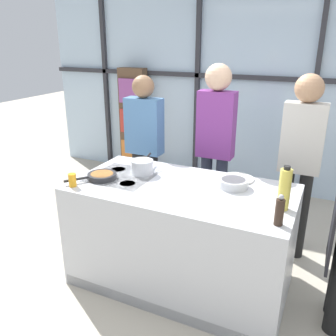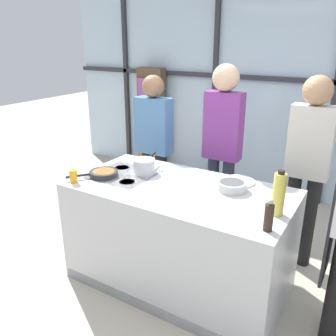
# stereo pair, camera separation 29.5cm
# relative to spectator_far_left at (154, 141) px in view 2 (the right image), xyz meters

# --- Properties ---
(ground_plane) EXTENTS (18.00, 18.00, 0.00)m
(ground_plane) POSITION_rel_spectator_far_left_xyz_m (0.80, -0.85, -0.96)
(ground_plane) COLOR #BCB29E
(back_window_wall) EXTENTS (6.40, 0.10, 2.80)m
(back_window_wall) POSITION_rel_spectator_far_left_xyz_m (0.80, 1.53, 0.44)
(back_window_wall) COLOR silver
(back_window_wall) RESTS_ON ground_plane
(bookshelf) EXTENTS (0.42, 0.19, 1.61)m
(bookshelf) POSITION_rel_spectator_far_left_xyz_m (-0.94, 1.35, -0.16)
(bookshelf) COLOR brown
(bookshelf) RESTS_ON ground_plane
(demo_island) EXTENTS (1.78, 0.93, 0.91)m
(demo_island) POSITION_rel_spectator_far_left_xyz_m (0.80, -0.85, -0.51)
(demo_island) COLOR silver
(demo_island) RESTS_ON ground_plane
(spectator_far_left) EXTENTS (0.40, 0.23, 1.67)m
(spectator_far_left) POSITION_rel_spectator_far_left_xyz_m (0.00, 0.00, 0.00)
(spectator_far_left) COLOR black
(spectator_far_left) RESTS_ON ground_plane
(spectator_center_left) EXTENTS (0.36, 0.25, 1.81)m
(spectator_center_left) POSITION_rel_spectator_far_left_xyz_m (0.80, 0.00, 0.12)
(spectator_center_left) COLOR #232838
(spectator_center_left) RESTS_ON ground_plane
(spectator_center_right) EXTENTS (0.36, 0.25, 1.75)m
(spectator_center_right) POSITION_rel_spectator_far_left_xyz_m (1.61, 0.00, 0.08)
(spectator_center_right) COLOR black
(spectator_center_right) RESTS_ON ground_plane
(frying_pan) EXTENTS (0.32, 0.39, 0.04)m
(frying_pan) POSITION_rel_spectator_far_left_xyz_m (0.12, -0.98, -0.03)
(frying_pan) COLOR #232326
(frying_pan) RESTS_ON demo_island
(saucepan) EXTENTS (0.20, 0.36, 0.12)m
(saucepan) POSITION_rel_spectator_far_left_xyz_m (0.38, -0.72, 0.01)
(saucepan) COLOR silver
(saucepan) RESTS_ON demo_island
(white_plate) EXTENTS (0.28, 0.28, 0.01)m
(white_plate) POSITION_rel_spectator_far_left_xyz_m (1.17, -0.50, -0.05)
(white_plate) COLOR white
(white_plate) RESTS_ON demo_island
(mixing_bowl) EXTENTS (0.23, 0.23, 0.07)m
(mixing_bowl) POSITION_rel_spectator_far_left_xyz_m (1.18, -0.69, -0.02)
(mixing_bowl) COLOR silver
(mixing_bowl) RESTS_ON demo_island
(oil_bottle) EXTENTS (0.08, 0.08, 0.32)m
(oil_bottle) POSITION_rel_spectator_far_left_xyz_m (1.60, -0.91, 0.09)
(oil_bottle) COLOR #E0CC4C
(oil_bottle) RESTS_ON demo_island
(pepper_grinder) EXTENTS (0.06, 0.06, 0.21)m
(pepper_grinder) POSITION_rel_spectator_far_left_xyz_m (1.61, -1.15, 0.04)
(pepper_grinder) COLOR #332319
(pepper_grinder) RESTS_ON demo_island
(juice_glass_near) EXTENTS (0.06, 0.06, 0.11)m
(juice_glass_near) POSITION_rel_spectator_far_left_xyz_m (0.01, -1.21, -0.01)
(juice_glass_near) COLOR orange
(juice_glass_near) RESTS_ON demo_island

